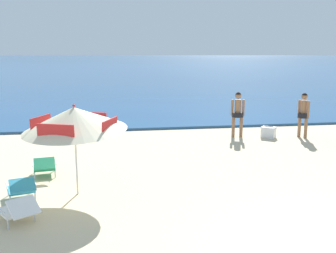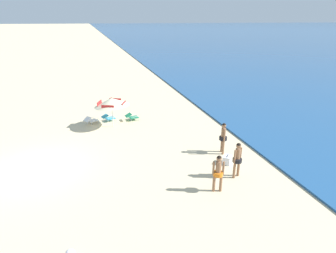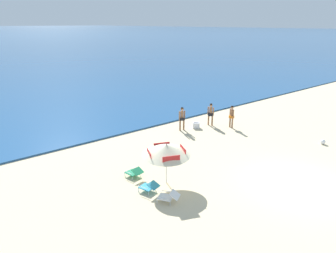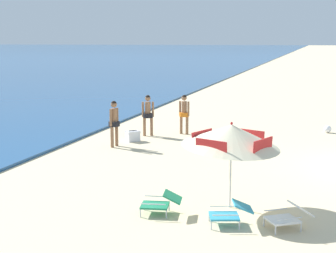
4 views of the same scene
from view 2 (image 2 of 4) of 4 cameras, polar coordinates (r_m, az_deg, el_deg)
ground_plane at (r=14.68m, az=-24.89°, el=-7.82°), size 800.00×800.00×0.00m
beach_umbrella_striped_main at (r=18.13m, az=-11.42°, el=4.91°), size 3.09×3.10×2.02m
lounge_chair_under_umbrella at (r=19.42m, az=-15.41°, el=1.28°), size 0.93×1.03×0.53m
lounge_chair_beside_umbrella at (r=19.55m, az=-7.36°, el=2.03°), size 0.68×0.96×0.52m
lounge_chair_facing_sea at (r=19.61m, az=-12.03°, el=1.80°), size 0.77×0.99×0.51m
person_standing_near_shore at (r=14.70m, az=11.18°, el=-1.90°), size 0.49×0.41×1.67m
person_standing_beside at (r=12.64m, az=13.96°, el=-6.17°), size 0.40×0.46×1.65m
person_wading_in at (r=11.49m, az=10.19°, el=-8.90°), size 0.40×0.47×1.62m
cooler_box at (r=14.02m, az=11.94°, el=-6.61°), size 0.60×0.59×0.43m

